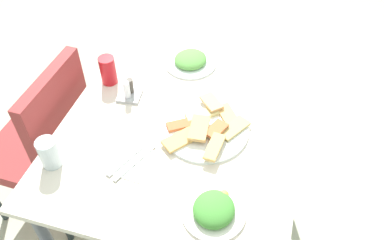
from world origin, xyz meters
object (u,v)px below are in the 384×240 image
(fork, at_px, (135,162))
(soda_can, at_px, (108,70))
(paper_napkin, at_px, (130,162))
(drinking_glass, at_px, (49,153))
(spoon, at_px, (125,160))
(dining_table, at_px, (184,137))
(salad_plate_greens, at_px, (214,210))
(salad_plate_rice, at_px, (190,61))
(condiment_caddy, at_px, (129,92))
(dining_chair, at_px, (47,140))
(pide_platter, at_px, (206,128))

(fork, bearing_deg, soda_can, 57.47)
(soda_can, distance_m, paper_napkin, 0.45)
(drinking_glass, relative_size, spoon, 0.66)
(dining_table, relative_size, salad_plate_greens, 5.24)
(soda_can, bearing_deg, spoon, -148.99)
(salad_plate_rice, bearing_deg, spoon, 173.69)
(salad_plate_greens, relative_size, condiment_caddy, 2.02)
(dining_chair, distance_m, pide_platter, 0.77)
(condiment_caddy, bearing_deg, spoon, -160.34)
(salad_plate_greens, bearing_deg, pide_platter, 18.83)
(salad_plate_greens, bearing_deg, fork, 69.41)
(soda_can, height_order, paper_napkin, soda_can)
(salad_plate_greens, xyz_separation_m, salad_plate_rice, (0.70, 0.28, -0.00))
(dining_chair, height_order, salad_plate_greens, dining_chair)
(dining_chair, relative_size, drinking_glass, 7.97)
(salad_plate_greens, height_order, drinking_glass, drinking_glass)
(dining_chair, relative_size, condiment_caddy, 8.93)
(soda_can, distance_m, spoon, 0.44)
(dining_chair, height_order, paper_napkin, dining_chair)
(salad_plate_rice, relative_size, condiment_caddy, 2.29)
(dining_table, height_order, salad_plate_rice, salad_plate_rice)
(pide_platter, xyz_separation_m, spoon, (-0.22, 0.23, -0.01))
(salad_plate_greens, distance_m, spoon, 0.37)
(pide_platter, relative_size, salad_plate_greens, 1.67)
(dining_table, xyz_separation_m, dining_chair, (-0.04, 0.63, -0.17))
(paper_napkin, bearing_deg, dining_table, -27.55)
(drinking_glass, relative_size, fork, 0.57)
(fork, relative_size, spoon, 1.17)
(dining_chair, xyz_separation_m, pide_platter, (0.02, -0.73, 0.27))
(salad_plate_rice, bearing_deg, fork, 177.17)
(dining_table, bearing_deg, drinking_glass, 129.73)
(dining_chair, relative_size, soda_can, 7.32)
(salad_plate_rice, height_order, paper_napkin, salad_plate_rice)
(dining_table, distance_m, condiment_caddy, 0.29)
(condiment_caddy, bearing_deg, fork, -154.72)
(salad_plate_greens, xyz_separation_m, fork, (0.12, 0.31, -0.01))
(salad_plate_rice, distance_m, condiment_caddy, 0.33)
(dining_chair, xyz_separation_m, soda_can, (0.18, -0.27, 0.32))
(pide_platter, bearing_deg, soda_can, 70.98)
(dining_table, bearing_deg, condiment_caddy, 72.54)
(dining_table, bearing_deg, soda_can, 68.73)
(salad_plate_rice, height_order, soda_can, soda_can)
(pide_platter, height_order, spoon, pide_platter)
(soda_can, height_order, drinking_glass, soda_can)
(fork, bearing_deg, salad_plate_greens, -87.98)
(dining_table, relative_size, salad_plate_rice, 4.63)
(salad_plate_rice, height_order, drinking_glass, drinking_glass)
(salad_plate_greens, height_order, fork, salad_plate_greens)
(dining_table, bearing_deg, spoon, 149.09)
(salad_plate_greens, bearing_deg, soda_can, 49.26)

